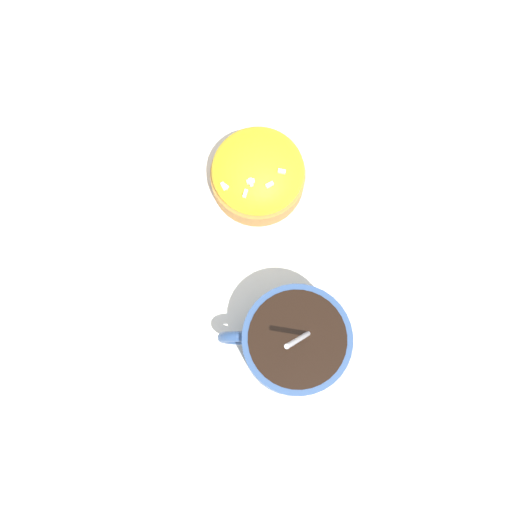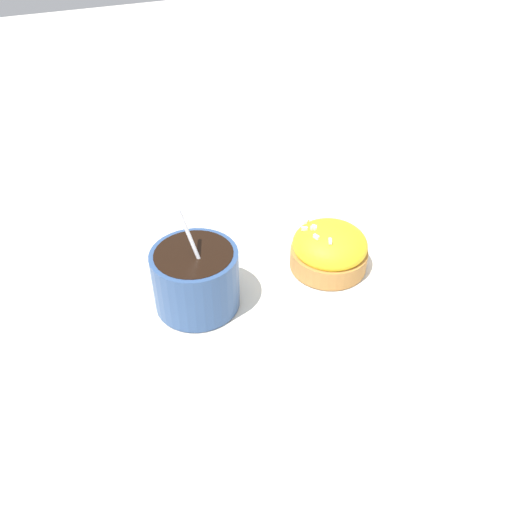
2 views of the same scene
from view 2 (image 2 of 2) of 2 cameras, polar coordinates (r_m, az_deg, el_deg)
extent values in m
plane|color=silver|center=(0.58, 0.85, -3.01)|extent=(3.00, 3.00, 0.00)
cube|color=white|center=(0.58, 0.85, -2.90)|extent=(0.32, 0.31, 0.00)
cylinder|color=#335184|center=(0.52, -6.67, -2.93)|extent=(0.09, 0.09, 0.07)
cylinder|color=black|center=(0.51, -6.90, -0.54)|extent=(0.08, 0.08, 0.01)
torus|color=#335184|center=(0.56, -7.08, 0.55)|extent=(0.02, 0.04, 0.04)
ellipsoid|color=silver|center=(0.56, -8.34, -3.59)|extent=(0.02, 0.03, 0.01)
cylinder|color=silver|center=(0.50, -6.32, -0.89)|extent=(0.02, 0.05, 0.10)
cylinder|color=#C18442|center=(0.59, 8.27, -0.19)|extent=(0.09, 0.09, 0.02)
ellipsoid|color=yellow|center=(0.58, 8.44, 1.35)|extent=(0.09, 0.09, 0.04)
cube|color=white|center=(0.57, 6.52, 3.41)|extent=(0.00, 0.01, 0.00)
cube|color=white|center=(0.57, 6.56, 3.30)|extent=(0.01, 0.00, 0.00)
cube|color=white|center=(0.55, 8.47, 1.70)|extent=(0.01, 0.01, 0.00)
cube|color=white|center=(0.55, 6.90, 2.19)|extent=(0.00, 0.01, 0.00)
cube|color=white|center=(0.57, 5.56, 3.12)|extent=(0.01, 0.01, 0.00)
cube|color=white|center=(0.59, 5.78, 3.95)|extent=(0.01, 0.00, 0.00)
cube|color=white|center=(0.59, 5.81, 3.95)|extent=(0.01, 0.01, 0.00)
camera|label=1|loc=(0.47, -26.68, 58.37)|focal=42.00mm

